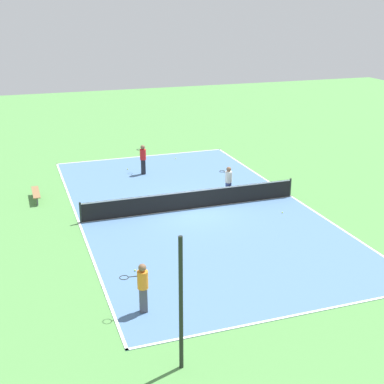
{
  "coord_description": "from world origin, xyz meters",
  "views": [
    {
      "loc": [
        8.12,
        23.48,
        9.66
      ],
      "look_at": [
        0.0,
        0.0,
        0.9
      ],
      "focal_mm": 50.0,
      "sensor_mm": 36.0,
      "label": 1
    }
  ],
  "objects": [
    {
      "name": "tennis_ball_midcourt",
      "position": [
        -3.97,
        2.02,
        0.06
      ],
      "size": [
        0.07,
        0.07,
        0.07
      ],
      "primitive_type": "sphere",
      "color": "#CCE033",
      "rests_on": "court_surface"
    },
    {
      "name": "player_far_white",
      "position": [
        -2.33,
        -0.92,
        0.99
      ],
      "size": [
        0.53,
        0.98,
        1.69
      ],
      "rotation": [
        0.0,
        0.0,
        4.93
      ],
      "color": "navy",
      "rests_on": "court_surface"
    },
    {
      "name": "ground_plane",
      "position": [
        0.0,
        0.0,
        0.0
      ],
      "size": [
        80.0,
        80.0,
        0.0
      ],
      "primitive_type": "plane",
      "color": "#518E47"
    },
    {
      "name": "court_surface",
      "position": [
        0.0,
        0.0,
        0.01
      ],
      "size": [
        11.26,
        20.6,
        0.02
      ],
      "color": "#4C729E",
      "rests_on": "ground_plane"
    },
    {
      "name": "tennis_ball_far_baseline",
      "position": [
        -1.94,
        -8.9,
        0.06
      ],
      "size": [
        0.07,
        0.07,
        0.07
      ],
      "primitive_type": "sphere",
      "color": "#CCE033",
      "rests_on": "court_surface"
    },
    {
      "name": "tennis_net",
      "position": [
        0.0,
        0.0,
        0.53
      ],
      "size": [
        11.06,
        0.1,
        1.0
      ],
      "color": "black",
      "rests_on": "court_surface"
    },
    {
      "name": "fence_post_back_right",
      "position": [
        4.3,
        11.53,
        2.02
      ],
      "size": [
        0.12,
        0.12,
        4.03
      ],
      "color": "black",
      "rests_on": "ground_plane"
    },
    {
      "name": "player_center_orange",
      "position": [
        4.61,
        8.4,
        1.03
      ],
      "size": [
        0.96,
        0.43,
        1.75
      ],
      "rotation": [
        0.0,
        0.0,
        6.18
      ],
      "color": "#4C4C51",
      "rests_on": "court_surface"
    },
    {
      "name": "bench",
      "position": [
        7.25,
        -3.89,
        0.39
      ],
      "size": [
        0.36,
        1.96,
        0.45
      ],
      "rotation": [
        0.0,
        0.0,
        1.57
      ],
      "color": "olive",
      "rests_on": "ground_plane"
    },
    {
      "name": "tennis_ball_left_sideline",
      "position": [
        1.59,
        -7.58,
        0.06
      ],
      "size": [
        0.07,
        0.07,
        0.07
      ],
      "primitive_type": "sphere",
      "color": "#CCE033",
      "rests_on": "court_surface"
    },
    {
      "name": "player_coach_red",
      "position": [
        0.87,
        -6.41,
        1.06
      ],
      "size": [
        0.45,
        0.97,
        1.79
      ],
      "rotation": [
        0.0,
        0.0,
        4.85
      ],
      "color": "black",
      "rests_on": "court_surface"
    },
    {
      "name": "tennis_ball_right_alley",
      "position": [
        4.22,
        5.54,
        0.06
      ],
      "size": [
        0.07,
        0.07,
        0.07
      ],
      "primitive_type": "sphere",
      "color": "#CCE033",
      "rests_on": "court_surface"
    }
  ]
}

